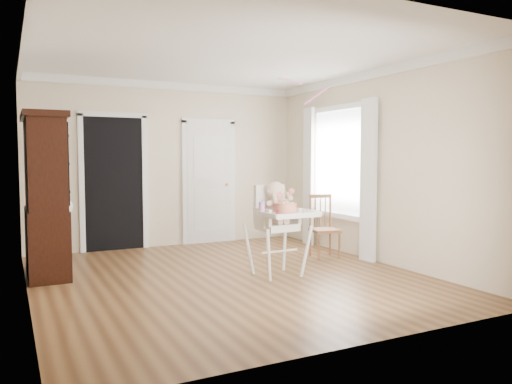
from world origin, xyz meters
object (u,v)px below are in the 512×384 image
china_cabinet (46,195)px  dining_chair (324,228)px  high_chair (277,219)px  cake (287,208)px  sippy_cup (262,207)px

china_cabinet → dining_chair: size_ratio=2.18×
high_chair → china_cabinet: china_cabinet is taller
high_chair → cake: bearing=-96.7°
china_cabinet → cake: bearing=-31.6°
sippy_cup → dining_chair: sippy_cup is taller
cake → dining_chair: bearing=39.3°
sippy_cup → china_cabinet: size_ratio=0.09×
dining_chair → sippy_cup: bearing=-140.2°
china_cabinet → dining_chair: china_cabinet is taller
high_chair → sippy_cup: bearing=-161.2°
high_chair → cake: high_chair is taller
sippy_cup → dining_chair: (1.45, 0.81, -0.45)m
dining_chair → china_cabinet: bearing=-178.4°
cake → dining_chair: (1.19, 0.97, -0.44)m
china_cabinet → dining_chair: 3.83m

